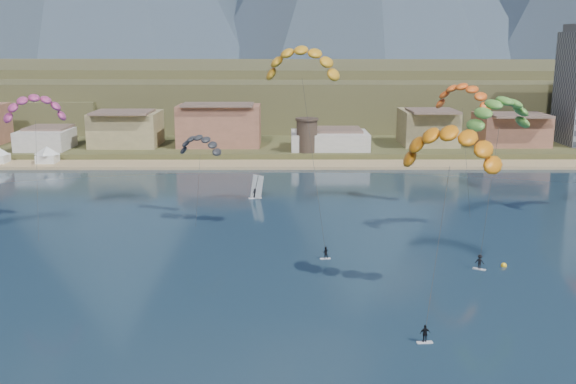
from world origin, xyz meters
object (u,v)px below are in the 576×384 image
at_px(windsurfer, 256,191).
at_px(buoy, 504,266).
at_px(watchtower, 307,135).
at_px(kitesurfer_green, 500,109).
at_px(kitesurfer_yellow, 302,59).
at_px(kitesurfer_orange, 451,141).

xyz_separation_m(windsurfer, buoy, (34.64, -39.58, -1.28)).
height_order(watchtower, windsurfer, watchtower).
relative_size(watchtower, windsurfer, 1.93).
height_order(kitesurfer_green, windsurfer, kitesurfer_green).
relative_size(watchtower, kitesurfer_green, 0.36).
height_order(kitesurfer_yellow, windsurfer, kitesurfer_yellow).
distance_m(kitesurfer_green, windsurfer, 49.10).
xyz_separation_m(kitesurfer_green, windsurfer, (-36.82, 26.94, -18.15)).
height_order(watchtower, buoy, watchtower).
height_order(kitesurfer_yellow, kitesurfer_green, kitesurfer_yellow).
bearing_deg(windsurfer, kitesurfer_orange, -63.76).
bearing_deg(kitesurfer_yellow, kitesurfer_green, -0.55).
bearing_deg(watchtower, buoy, -74.05).
bearing_deg(watchtower, kitesurfer_yellow, -92.41).
relative_size(kitesurfer_orange, buoy, 29.98).
distance_m(kitesurfer_yellow, windsurfer, 37.67).
distance_m(kitesurfer_orange, kitesurfer_green, 25.66).
height_order(watchtower, kitesurfer_green, kitesurfer_green).
distance_m(kitesurfer_orange, windsurfer, 57.46).
distance_m(watchtower, windsurfer, 44.73).
relative_size(kitesurfer_yellow, kitesurfer_orange, 1.29).
bearing_deg(watchtower, kitesurfer_orange, -81.82).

